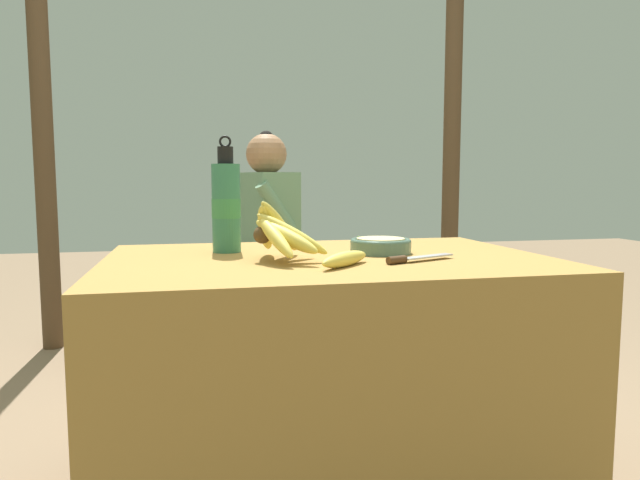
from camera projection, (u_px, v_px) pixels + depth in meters
market_counter at (328, 378)px, 1.58m from camera, size 1.18×0.81×0.68m
banana_bunch_ripe at (279, 232)px, 1.45m from camera, size 0.20×0.30×0.16m
serving_bowl at (381, 245)px, 1.61m from camera, size 0.17×0.17×0.04m
water_bottle at (226, 206)px, 1.63m from camera, size 0.08×0.08×0.33m
loose_banana_front at (343, 259)px, 1.36m from camera, size 0.17×0.17×0.04m
knife at (411, 258)px, 1.43m from camera, size 0.21×0.11×0.02m
wooden_bench at (273, 281)px, 2.88m from camera, size 1.63×0.32×0.46m
seated_vendor at (258, 227)px, 2.79m from camera, size 0.46×0.43×1.13m
banana_bunch_green at (365, 250)px, 2.97m from camera, size 0.17×0.32×0.16m
support_post_near at (43, 130)px, 2.92m from camera, size 0.10×0.10×2.29m
support_post_far at (452, 137)px, 3.41m from camera, size 0.10×0.10×2.29m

